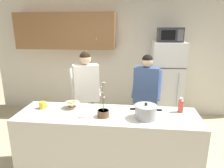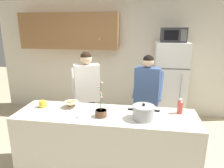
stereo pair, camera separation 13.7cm
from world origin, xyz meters
name	(u,v)px [view 1 (the left image)]	position (x,y,z in m)	size (l,w,h in m)	color
back_wall_unit	(108,52)	(-0.28, 2.25, 1.45)	(6.00, 0.48, 2.60)	silver
kitchen_island	(108,145)	(0.00, 0.00, 0.46)	(2.36, 0.68, 0.92)	silver
refrigerator	(166,83)	(1.02, 1.85, 0.86)	(0.64, 0.68, 1.72)	white
microwave	(170,35)	(1.02, 1.83, 1.86)	(0.48, 0.37, 0.28)	#2D2D30
person_near_pot	(86,88)	(-0.46, 0.79, 1.01)	(0.60, 0.55, 1.63)	#33384C
person_by_sink	(146,90)	(0.54, 0.88, 0.98)	(0.54, 0.47, 1.59)	#33384C
cooking_pot	(146,112)	(0.49, -0.08, 1.01)	(0.39, 0.27, 0.21)	#ADAFB5
coffee_mug	(43,105)	(-0.92, 0.09, 0.97)	(0.13, 0.09, 0.10)	yellow
bread_bowl	(72,104)	(-0.52, 0.15, 0.97)	(0.21, 0.21, 0.10)	beige
bottle_near_edge	(181,105)	(0.96, 0.16, 1.02)	(0.07, 0.07, 0.20)	#D84C3F
potted_orchid	(103,112)	(-0.04, -0.09, 0.99)	(0.15, 0.15, 0.47)	brown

